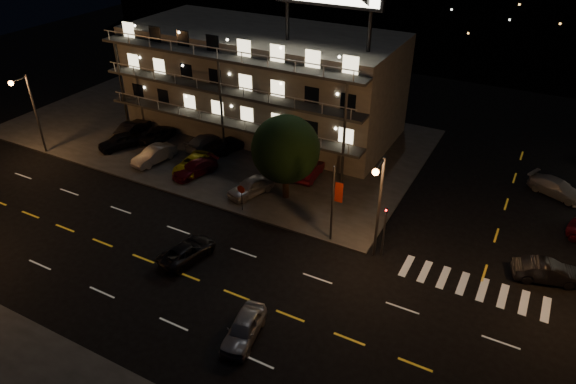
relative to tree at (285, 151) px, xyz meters
The scene contains 23 objects.
ground 12.93m from the tree, 85.80° to the right, with size 140.00×140.00×0.00m, color black.
curb_nw 15.95m from the tree, 148.87° to the left, with size 44.00×24.00×0.15m, color #31312F.
motel 14.90m from the tree, 127.50° to the left, with size 28.00×13.80×18.10m.
streetlight_nw 25.46m from the tree, behind, with size 0.44×1.92×8.00m.
streetlight_nc 10.27m from the tree, 23.82° to the right, with size 0.44×1.92×8.00m.
signal_nw 10.70m from the tree, 19.92° to the right, with size 0.20×0.27×4.60m.
banner_north 7.10m from the tree, 31.64° to the right, with size 0.83×0.16×6.40m.
stop_sign 4.97m from the tree, 121.06° to the right, with size 0.91×0.11×2.61m.
tree is the anchor object (origin of this frame).
lot_car_0 19.45m from the tree, behind, with size 1.74×4.33×1.47m, color black.
lot_car_1 14.51m from the tree, behind, with size 1.57×4.50×1.48m, color gray.
lot_car_2 10.45m from the tree, behind, with size 2.19×4.76×1.32m, color gold.
lot_car_3 9.85m from the tree, behind, with size 1.81×4.45×1.29m, color #510B16.
lot_car_4 4.69m from the tree, 160.85° to the right, with size 1.76×4.37×1.49m, color gray.
lot_car_5 20.61m from the tree, behind, with size 1.61×4.62×1.52m, color black.
lot_car_6 17.64m from the tree, 168.02° to the left, with size 2.16×4.68×1.30m, color black.
lot_car_7 13.11m from the tree, 159.38° to the left, with size 1.81×4.45×1.29m, color gray.
lot_car_8 10.99m from the tree, 150.00° to the left, with size 1.71×4.26×1.45m, color black.
lot_car_9 5.48m from the tree, 84.05° to the left, with size 1.45×4.14×1.37m, color #510B16.
side_car_0 21.02m from the tree, ahead, with size 1.56×4.48×1.47m, color black.
side_car_2 23.71m from the tree, 29.45° to the left, with size 1.97×4.84×1.41m, color gray.
road_car_east 16.23m from the tree, 70.48° to the right, with size 1.68×4.18×1.42m, color gray.
road_car_west 11.41m from the tree, 102.43° to the right, with size 2.07×4.50×1.25m, color black.
Camera 1 is at (16.90, -20.61, 23.46)m, focal length 32.00 mm.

